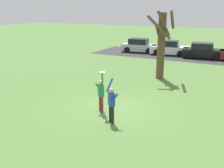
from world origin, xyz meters
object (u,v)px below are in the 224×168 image
object	(u,v)px
person_defender	(111,102)
parked_car_white	(169,48)
person_catcher	(101,93)
frisbee_disc	(102,72)
parked_car_silver	(139,46)
parked_car_black	(203,51)
bare_tree_tall	(161,43)

from	to	relation	value
person_defender	parked_car_white	distance (m)	18.88
person_catcher	parked_car_white	bearing A→B (deg)	135.58
frisbee_disc	parked_car_white	xyz separation A→B (m)	(-1.67, 17.93, -1.37)
frisbee_disc	parked_car_silver	size ratio (longest dim) A/B	0.06
parked_car_black	parked_car_silver	bearing A→B (deg)	167.79
person_catcher	parked_car_black	world-z (taller)	person_catcher
person_catcher	person_defender	bearing A→B (deg)	0.00
bare_tree_tall	frisbee_disc	bearing A→B (deg)	-93.74
parked_car_silver	parked_car_black	bearing A→B (deg)	-12.21
person_defender	frisbee_disc	bearing A→B (deg)	-0.00
parked_car_white	person_catcher	bearing A→B (deg)	-92.93
person_catcher	parked_car_white	world-z (taller)	person_catcher
person_defender	parked_car_silver	world-z (taller)	person_defender
parked_car_black	bare_tree_tall	size ratio (longest dim) A/B	0.88
parked_car_black	parked_car_white	bearing A→B (deg)	165.72
frisbee_disc	bare_tree_tall	bearing A→B (deg)	86.26
person_defender	parked_car_white	world-z (taller)	person_defender
person_defender	parked_car_white	bearing A→B (deg)	-41.42
person_catcher	parked_car_white	xyz separation A→B (m)	(-1.50, 17.78, -0.25)
person_catcher	parked_car_black	bearing A→B (deg)	123.67
frisbee_disc	parked_car_white	bearing A→B (deg)	95.33
person_catcher	frisbee_disc	world-z (taller)	frisbee_disc
frisbee_disc	parked_car_silver	world-z (taller)	frisbee_disc
person_defender	parked_car_silver	bearing A→B (deg)	-31.11
parked_car_white	parked_car_silver	bearing A→B (deg)	169.91
person_catcher	frisbee_disc	bearing A→B (deg)	-0.00
person_catcher	bare_tree_tall	size ratio (longest dim) A/B	0.43
parked_car_silver	bare_tree_tall	xyz separation A→B (m)	(5.78, -10.36, 1.88)
parked_car_white	parked_car_black	world-z (taller)	same
bare_tree_tall	parked_car_black	bearing A→B (deg)	81.40
parked_car_white	bare_tree_tall	distance (m)	10.61
parked_car_silver	parked_car_black	xyz separation A→B (m)	(7.26, -0.56, 0.00)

